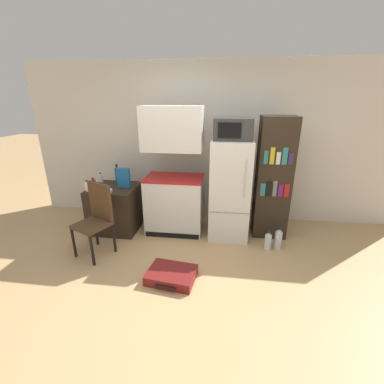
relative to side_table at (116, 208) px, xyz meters
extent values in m
plane|color=tan|center=(1.34, -1.26, -0.36)|extent=(24.00, 24.00, 0.00)
cube|color=silver|center=(1.54, 0.74, 0.94)|extent=(6.40, 0.10, 2.59)
cube|color=#2D2319|center=(0.00, 0.00, 0.00)|extent=(0.72, 0.69, 0.71)
cube|color=silver|center=(0.95, 0.07, 0.07)|extent=(0.86, 0.55, 0.86)
cube|color=#B21E1E|center=(0.95, 0.07, 0.52)|extent=(0.88, 0.56, 0.03)
cube|color=silver|center=(0.95, 0.07, 1.25)|extent=(0.86, 0.47, 0.62)
cube|color=black|center=(0.95, -0.21, -0.32)|extent=(0.83, 0.01, 0.08)
cube|color=silver|center=(1.80, 0.04, 0.38)|extent=(0.58, 0.61, 1.48)
cube|color=gray|center=(1.80, -0.27, 0.15)|extent=(0.56, 0.01, 0.01)
cylinder|color=silver|center=(1.98, -0.29, 0.65)|extent=(0.02, 0.02, 0.52)
cube|color=#333333|center=(1.80, 0.04, 1.27)|extent=(0.52, 0.42, 0.29)
cube|color=black|center=(1.75, -0.18, 1.27)|extent=(0.30, 0.01, 0.20)
cube|color=#2D2319|center=(2.42, 0.15, 0.54)|extent=(0.49, 0.39, 1.79)
cube|color=teal|center=(2.26, -0.06, 0.43)|extent=(0.07, 0.01, 0.18)
cube|color=black|center=(2.34, -0.06, 0.45)|extent=(0.07, 0.01, 0.22)
cube|color=slate|center=(2.42, -0.06, 0.46)|extent=(0.05, 0.01, 0.23)
cube|color=#661E75|center=(2.51, -0.06, 0.43)|extent=(0.06, 0.01, 0.18)
cube|color=red|center=(2.59, -0.06, 0.44)|extent=(0.07, 0.01, 0.19)
cube|color=teal|center=(2.26, -0.06, 0.90)|extent=(0.05, 0.01, 0.19)
cube|color=gold|center=(2.34, -0.06, 0.92)|extent=(0.06, 0.01, 0.23)
cube|color=silver|center=(2.42, -0.06, 0.89)|extent=(0.06, 0.01, 0.17)
cube|color=teal|center=(2.51, -0.06, 0.92)|extent=(0.07, 0.01, 0.23)
cube|color=#332856|center=(2.59, -0.06, 0.89)|extent=(0.06, 0.01, 0.16)
cylinder|color=#AD1914|center=(-0.30, -0.05, 0.41)|extent=(0.08, 0.08, 0.12)
cylinder|color=#AD1914|center=(-0.30, -0.05, 0.48)|extent=(0.03, 0.03, 0.02)
cylinder|color=black|center=(-0.30, -0.05, 0.50)|extent=(0.04, 0.04, 0.01)
cylinder|color=#1E47A3|center=(-0.05, 0.29, 0.47)|extent=(0.07, 0.07, 0.23)
cylinder|color=#1E47A3|center=(-0.05, 0.29, 0.60)|extent=(0.03, 0.03, 0.04)
cylinder|color=black|center=(-0.05, 0.29, 0.64)|extent=(0.04, 0.04, 0.02)
cylinder|color=white|center=(-0.31, -0.22, 0.42)|extent=(0.07, 0.07, 0.13)
cylinder|color=white|center=(-0.31, -0.22, 0.50)|extent=(0.03, 0.03, 0.02)
cylinder|color=black|center=(-0.31, -0.22, 0.51)|extent=(0.04, 0.04, 0.01)
cylinder|color=silver|center=(-0.30, 0.21, 0.42)|extent=(0.07, 0.07, 0.12)
cylinder|color=silver|center=(-0.30, 0.21, 0.49)|extent=(0.03, 0.03, 0.02)
cylinder|color=black|center=(-0.30, 0.21, 0.51)|extent=(0.03, 0.03, 0.01)
cylinder|color=silver|center=(0.01, -0.24, 0.38)|extent=(0.15, 0.15, 0.04)
cube|color=#1E66A8|center=(0.17, 0.02, 0.51)|extent=(0.19, 0.07, 0.30)
cylinder|color=black|center=(-0.23, -0.86, -0.14)|extent=(0.04, 0.04, 0.42)
cylinder|color=black|center=(0.10, -1.01, -0.14)|extent=(0.04, 0.04, 0.42)
cylinder|color=black|center=(-0.09, -0.53, -0.14)|extent=(0.04, 0.04, 0.42)
cylinder|color=black|center=(0.25, -0.67, -0.14)|extent=(0.04, 0.04, 0.42)
cube|color=#4C331E|center=(0.01, -0.77, 0.09)|extent=(0.53, 0.53, 0.04)
cube|color=#4C331E|center=(0.08, -0.60, 0.36)|extent=(0.37, 0.20, 0.51)
cube|color=maroon|center=(1.14, -1.15, -0.30)|extent=(0.60, 0.47, 0.12)
cylinder|color=black|center=(1.11, -1.37, -0.30)|extent=(0.25, 0.05, 0.02)
cylinder|color=silver|center=(2.50, -0.29, -0.23)|extent=(0.10, 0.10, 0.25)
cylinder|color=silver|center=(2.50, -0.29, -0.08)|extent=(0.04, 0.04, 0.05)
cylinder|color=black|center=(2.50, -0.29, -0.04)|extent=(0.05, 0.05, 0.03)
cylinder|color=silver|center=(2.36, -0.35, -0.24)|extent=(0.09, 0.09, 0.23)
cylinder|color=silver|center=(2.36, -0.35, -0.11)|extent=(0.04, 0.04, 0.04)
cylinder|color=black|center=(2.36, -0.35, -0.08)|extent=(0.05, 0.05, 0.02)
camera|label=1|loc=(1.70, -3.60, 1.65)|focal=24.00mm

